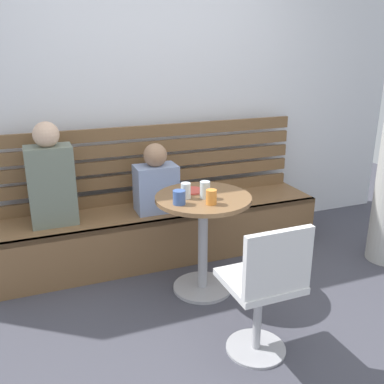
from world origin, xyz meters
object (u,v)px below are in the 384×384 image
Objects in this scene: white_chair at (265,287)px; cup_mug_blue at (179,197)px; cafe_table at (203,225)px; booth_bench at (164,232)px; person_child_left at (156,182)px; plate_small at (192,191)px; cup_water_clear at (186,191)px; cup_tumbler_orange at (211,197)px; cup_glass_tall at (205,190)px; person_adult at (51,179)px.

cup_mug_blue is (-0.25, 0.73, 0.32)m from white_chair.
cafe_table is 0.82m from white_chair.
booth_bench is 0.47m from person_child_left.
cup_mug_blue reaches higher than cafe_table.
white_chair is at bearing -85.52° from plate_small.
plate_small is (0.17, 0.22, -0.04)m from cup_mug_blue.
cup_tumbler_orange is (0.12, -0.17, -0.01)m from cup_water_clear.
cup_tumbler_orange is (-0.01, -0.17, 0.27)m from cafe_table.
cup_tumbler_orange is at bearing -55.57° from cup_water_clear.
booth_bench is 24.55× the size of cup_water_clear.
cafe_table is 4.35× the size of plate_small.
cup_water_clear reaches higher than cup_mug_blue.
cup_glass_tall is 1.26× the size of cup_mug_blue.
cup_tumbler_orange is (-0.01, -0.12, -0.01)m from cup_glass_tall.
person_adult is at bearing 143.48° from cup_water_clear.
booth_bench is 3.18× the size of white_chair.
white_chair is at bearing -84.50° from booth_bench.
person_child_left is 5.67× the size of cup_tumbler_orange.
cup_tumbler_orange reaches higher than cafe_table.
plate_small reaches higher than cafe_table.
person_adult is at bearing 151.80° from plate_small.
person_child_left is 0.67m from cup_glass_tall.
booth_bench is at bearing 23.21° from person_child_left.
booth_bench is 1.47m from white_chair.
person_adult reaches higher than cup_glass_tall.
cup_glass_tall is (-0.04, 0.77, 0.34)m from white_chair.
cup_tumbler_orange reaches higher than cup_mug_blue.
booth_bench is 1.04m from person_adult.
white_chair is at bearing -71.24° from cup_mug_blue.
person_child_left reaches higher than booth_bench.
cafe_table is at bearing -74.48° from person_child_left.
cup_tumbler_orange is 0.59× the size of plate_small.
person_adult is (-0.97, 0.63, 0.27)m from cafe_table.
cup_water_clear is at bearing -92.47° from booth_bench.
booth_bench is 0.89m from cup_glass_tall.
cup_glass_tall is (0.10, -0.67, 0.58)m from booth_bench.
cup_mug_blue is (-0.20, 0.08, -0.00)m from cup_tumbler_orange.
cafe_table is 0.64m from person_child_left.
person_child_left is at bearing 105.31° from plate_small.
white_chair reaches higher than plate_small.
cup_tumbler_orange is at bearing -85.08° from plate_small.
cafe_table is at bearing 82.62° from cup_glass_tall.
cup_glass_tall is at bearing 86.91° from cup_tumbler_orange.
cafe_table is at bearing 85.81° from cup_tumbler_orange.
person_adult is 7.85× the size of cup_tumbler_orange.
cup_glass_tall reaches higher than cafe_table.
booth_bench is at bearing 87.53° from cup_water_clear.
person_child_left is 3.33× the size of plate_small.
person_adult is 1.18m from cup_glass_tall.
person_adult is 1.05m from cup_water_clear.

